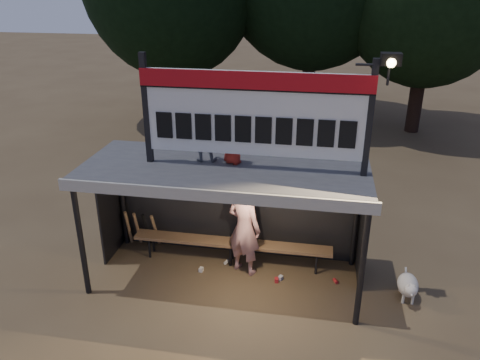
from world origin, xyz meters
name	(u,v)px	position (x,y,z in m)	size (l,w,h in m)	color
ground	(226,277)	(0.00, 0.00, 0.00)	(80.00, 80.00, 0.00)	#503E28
player	(244,228)	(0.30, 0.30, 0.94)	(0.69, 0.45, 1.89)	silver
child_a	(203,134)	(-0.42, 0.21, 2.82)	(0.48, 0.38, 0.99)	slate
child_b	(233,140)	(0.12, 0.16, 2.75)	(0.42, 0.27, 0.85)	#A02218
dugout_shelter	(228,185)	(0.00, 0.24, 1.85)	(5.10, 2.08, 2.32)	#424244
scoreboard_assembly	(257,111)	(0.56, -0.01, 3.32)	(4.10, 0.27, 1.99)	black
bench	(231,243)	(0.00, 0.55, 0.43)	(4.00, 0.35, 0.48)	olive
dog	(408,286)	(3.33, -0.06, 0.28)	(0.36, 0.81, 0.49)	beige
bats	(142,229)	(-2.00, 0.82, 0.43)	(0.68, 0.35, 0.84)	#A67B4D
litter	(260,271)	(0.63, 0.27, 0.04)	(2.71, 0.80, 0.08)	#B21E21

